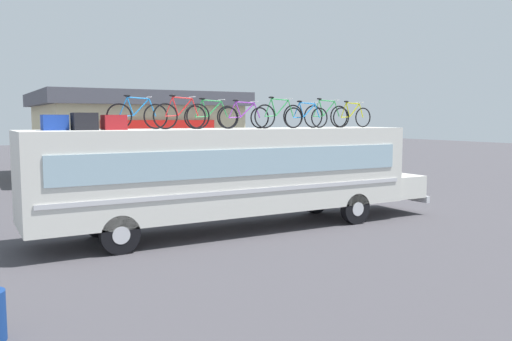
{
  "coord_description": "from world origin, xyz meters",
  "views": [
    {
      "loc": [
        -7.13,
        -14.13,
        3.43
      ],
      "look_at": [
        0.94,
        0.0,
        1.81
      ],
      "focal_mm": 36.67,
      "sensor_mm": 36.0,
      "label": 1
    }
  ],
  "objects_px": {
    "rooftop_bicycle_7": "(326,115)",
    "rooftop_bicycle_8": "(352,116)",
    "rooftop_bicycle_1": "(138,115)",
    "rooftop_bicycle_3": "(211,116)",
    "rooftop_bicycle_6": "(307,117)",
    "rooftop_bicycle_4": "(244,116)",
    "rooftop_bicycle_2": "(182,115)",
    "rooftop_bicycle_5": "(279,115)",
    "luggage_bag_2": "(84,121)",
    "bus": "(235,171)",
    "luggage_bag_1": "(55,122)",
    "luggage_bag_3": "(114,122)"
  },
  "relations": [
    {
      "from": "luggage_bag_2",
      "to": "rooftop_bicycle_4",
      "type": "xyz_separation_m",
      "value": [
        4.61,
        -0.36,
        0.14
      ]
    },
    {
      "from": "bus",
      "to": "rooftop_bicycle_1",
      "type": "distance_m",
      "value": 3.38
    },
    {
      "from": "rooftop_bicycle_5",
      "to": "rooftop_bicycle_6",
      "type": "xyz_separation_m",
      "value": [
        1.07,
        0.05,
        -0.04
      ]
    },
    {
      "from": "rooftop_bicycle_7",
      "to": "rooftop_bicycle_3",
      "type": "bearing_deg",
      "value": 176.6
    },
    {
      "from": "rooftop_bicycle_7",
      "to": "rooftop_bicycle_8",
      "type": "relative_size",
      "value": 1.1
    },
    {
      "from": "rooftop_bicycle_6",
      "to": "rooftop_bicycle_4",
      "type": "bearing_deg",
      "value": 176.58
    },
    {
      "from": "rooftop_bicycle_3",
      "to": "rooftop_bicycle_6",
      "type": "height_order",
      "value": "rooftop_bicycle_3"
    },
    {
      "from": "rooftop_bicycle_5",
      "to": "bus",
      "type": "bearing_deg",
      "value": 163.58
    },
    {
      "from": "rooftop_bicycle_5",
      "to": "rooftop_bicycle_6",
      "type": "bearing_deg",
      "value": 2.64
    },
    {
      "from": "luggage_bag_2",
      "to": "luggage_bag_3",
      "type": "xyz_separation_m",
      "value": [
        0.77,
        -0.04,
        -0.03
      ]
    },
    {
      "from": "rooftop_bicycle_4",
      "to": "rooftop_bicycle_6",
      "type": "bearing_deg",
      "value": -3.42
    },
    {
      "from": "luggage_bag_2",
      "to": "rooftop_bicycle_2",
      "type": "distance_m",
      "value": 2.66
    },
    {
      "from": "rooftop_bicycle_1",
      "to": "rooftop_bicycle_7",
      "type": "xyz_separation_m",
      "value": [
        6.24,
        -0.55,
        0.0
      ]
    },
    {
      "from": "rooftop_bicycle_8",
      "to": "rooftop_bicycle_6",
      "type": "bearing_deg",
      "value": -175.65
    },
    {
      "from": "rooftop_bicycle_1",
      "to": "rooftop_bicycle_7",
      "type": "height_order",
      "value": "rooftop_bicycle_7"
    },
    {
      "from": "rooftop_bicycle_2",
      "to": "rooftop_bicycle_5",
      "type": "bearing_deg",
      "value": -5.26
    },
    {
      "from": "rooftop_bicycle_2",
      "to": "luggage_bag_1",
      "type": "bearing_deg",
      "value": 172.06
    },
    {
      "from": "rooftop_bicycle_6",
      "to": "luggage_bag_2",
      "type": "bearing_deg",
      "value": 175.9
    },
    {
      "from": "luggage_bag_2",
      "to": "luggage_bag_1",
      "type": "bearing_deg",
      "value": 163.18
    },
    {
      "from": "rooftop_bicycle_1",
      "to": "rooftop_bicycle_3",
      "type": "bearing_deg",
      "value": -8.24
    },
    {
      "from": "rooftop_bicycle_3",
      "to": "rooftop_bicycle_8",
      "type": "relative_size",
      "value": 1.06
    },
    {
      "from": "luggage_bag_1",
      "to": "rooftop_bicycle_5",
      "type": "height_order",
      "value": "rooftop_bicycle_5"
    },
    {
      "from": "luggage_bag_2",
      "to": "rooftop_bicycle_3",
      "type": "bearing_deg",
      "value": -0.44
    },
    {
      "from": "rooftop_bicycle_3",
      "to": "luggage_bag_2",
      "type": "bearing_deg",
      "value": 179.56
    },
    {
      "from": "luggage_bag_1",
      "to": "rooftop_bicycle_3",
      "type": "height_order",
      "value": "rooftop_bicycle_3"
    },
    {
      "from": "bus",
      "to": "luggage_bag_3",
      "type": "xyz_separation_m",
      "value": [
        -3.65,
        0.11,
        1.5
      ]
    },
    {
      "from": "bus",
      "to": "rooftop_bicycle_3",
      "type": "xyz_separation_m",
      "value": [
        -0.75,
        0.12,
        1.68
      ]
    },
    {
      "from": "bus",
      "to": "luggage_bag_3",
      "type": "height_order",
      "value": "luggage_bag_3"
    },
    {
      "from": "rooftop_bicycle_8",
      "to": "bus",
      "type": "bearing_deg",
      "value": 177.55
    },
    {
      "from": "luggage_bag_2",
      "to": "rooftop_bicycle_4",
      "type": "distance_m",
      "value": 4.63
    },
    {
      "from": "rooftop_bicycle_1",
      "to": "rooftop_bicycle_5",
      "type": "relative_size",
      "value": 1.01
    },
    {
      "from": "bus",
      "to": "rooftop_bicycle_8",
      "type": "xyz_separation_m",
      "value": [
        4.4,
        -0.19,
        1.68
      ]
    },
    {
      "from": "rooftop_bicycle_2",
      "to": "rooftop_bicycle_6",
      "type": "height_order",
      "value": "rooftop_bicycle_2"
    },
    {
      "from": "rooftop_bicycle_1",
      "to": "rooftop_bicycle_8",
      "type": "distance_m",
      "value": 7.32
    },
    {
      "from": "rooftop_bicycle_3",
      "to": "rooftop_bicycle_7",
      "type": "height_order",
      "value": "rooftop_bicycle_7"
    },
    {
      "from": "luggage_bag_3",
      "to": "rooftop_bicycle_1",
      "type": "bearing_deg",
      "value": 22.92
    },
    {
      "from": "bus",
      "to": "rooftop_bicycle_8",
      "type": "height_order",
      "value": "rooftop_bicycle_8"
    },
    {
      "from": "rooftop_bicycle_1",
      "to": "rooftop_bicycle_2",
      "type": "xyz_separation_m",
      "value": [
        1.12,
        -0.54,
        0.0
      ]
    },
    {
      "from": "rooftop_bicycle_3",
      "to": "rooftop_bicycle_5",
      "type": "relative_size",
      "value": 0.99
    },
    {
      "from": "rooftop_bicycle_3",
      "to": "rooftop_bicycle_8",
      "type": "height_order",
      "value": "rooftop_bicycle_3"
    },
    {
      "from": "luggage_bag_3",
      "to": "rooftop_bicycle_7",
      "type": "bearing_deg",
      "value": -1.91
    },
    {
      "from": "rooftop_bicycle_2",
      "to": "rooftop_bicycle_3",
      "type": "relative_size",
      "value": 0.99
    },
    {
      "from": "rooftop_bicycle_6",
      "to": "rooftop_bicycle_8",
      "type": "bearing_deg",
      "value": 4.35
    },
    {
      "from": "bus",
      "to": "rooftop_bicycle_1",
      "type": "bearing_deg",
      "value": 171.54
    },
    {
      "from": "rooftop_bicycle_4",
      "to": "rooftop_bicycle_8",
      "type": "relative_size",
      "value": 1.05
    },
    {
      "from": "rooftop_bicycle_5",
      "to": "luggage_bag_2",
      "type": "bearing_deg",
      "value": 174.65
    },
    {
      "from": "rooftop_bicycle_1",
      "to": "rooftop_bicycle_7",
      "type": "relative_size",
      "value": 0.99
    },
    {
      "from": "luggage_bag_2",
      "to": "rooftop_bicycle_6",
      "type": "bearing_deg",
      "value": -4.1
    },
    {
      "from": "rooftop_bicycle_3",
      "to": "rooftop_bicycle_5",
      "type": "xyz_separation_m",
      "value": [
        2.07,
        -0.51,
        0.02
      ]
    },
    {
      "from": "luggage_bag_1",
      "to": "rooftop_bicycle_6",
      "type": "height_order",
      "value": "rooftop_bicycle_6"
    }
  ]
}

